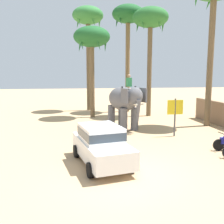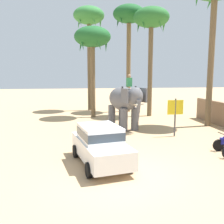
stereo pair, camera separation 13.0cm
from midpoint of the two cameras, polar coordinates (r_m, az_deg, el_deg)
The scene contains 8 objects.
ground_plane at distance 10.25m, azimuth 1.72°, elevation -13.95°, with size 120.00×120.00×0.00m, color tan.
car_sedan_foreground at distance 11.20m, azimuth -2.33°, elevation -6.97°, with size 2.46×4.35×1.70m.
elephant_with_mahout at distance 18.14m, azimuth 3.05°, elevation 2.40°, with size 2.58×4.02×3.88m.
palm_tree_behind_elephant at distance 23.31m, azimuth -4.19°, elevation 15.82°, with size 3.20×3.20×8.02m.
palm_tree_near_hut at distance 28.19m, azimuth -5.02°, elevation 19.74°, with size 3.20×3.20×10.79m.
palm_tree_far_back at distance 24.49m, azimuth 8.89°, elevation 19.27°, with size 3.20×3.20×9.80m.
palm_tree_leaning_seaward at distance 27.27m, azimuth 3.94°, elevation 20.04°, with size 3.20×3.20×10.74m.
signboard_yellow at distance 16.47m, azimuth 14.13°, elevation 0.47°, with size 1.00×0.10×2.40m.
Camera 2 is at (-1.59, -9.34, 3.91)m, focal length 41.07 mm.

